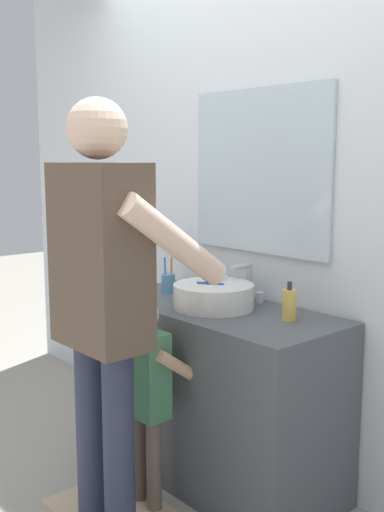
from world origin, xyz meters
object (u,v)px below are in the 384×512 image
(toothbrush_cup, at_px, (168,282))
(adult_parent, at_px, (105,283))
(soap_bottle, at_px, (289,305))
(child_toddler, at_px, (147,386))

(toothbrush_cup, bearing_deg, adult_parent, -56.47)
(soap_bottle, bearing_deg, child_toddler, -127.67)
(toothbrush_cup, relative_size, child_toddler, 0.23)
(child_toddler, height_order, adult_parent, adult_parent)
(adult_parent, bearing_deg, soap_bottle, 66.19)
(toothbrush_cup, relative_size, adult_parent, 0.12)
(soap_bottle, bearing_deg, toothbrush_cup, -176.69)
(soap_bottle, distance_m, child_toddler, 0.69)
(toothbrush_cup, bearing_deg, soap_bottle, 3.31)
(child_toddler, bearing_deg, toothbrush_cup, 131.96)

